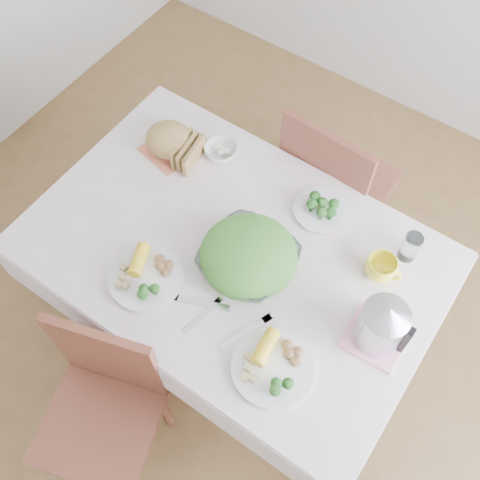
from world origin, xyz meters
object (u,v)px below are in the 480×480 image
Objects in this scene: salad_bowl at (248,259)px; dinner_plate_left at (146,278)px; chair_far at (339,181)px; dinner_plate_right at (273,367)px; chair_near at (98,423)px; yellow_mug at (381,268)px; dining_table at (233,294)px; electric_kettle at (382,324)px.

salad_bowl reaches higher than dinner_plate_left.
chair_far is 1.09m from dinner_plate_right.
dinner_plate_right is at bearing -1.62° from dinner_plate_left.
chair_far is at bearing 65.98° from chair_near.
chair_near reaches higher than salad_bowl.
chair_far reaches higher than yellow_mug.
chair_far is 3.57× the size of dinner_plate_left.
chair_far is (0.17, 1.45, -0.00)m from chair_near.
dinner_plate_left is at bearing -123.18° from dining_table.
dinner_plate_right is (0.28, -0.27, -0.03)m from salad_bowl.
salad_bowl is 1.51× the size of electric_kettle.
chair_far reaches higher than dining_table.
chair_near reaches higher than dinner_plate_right.
electric_kettle reaches higher than dinner_plate_right.
electric_kettle is (0.59, -0.01, 0.51)m from dining_table.
yellow_mug is at bearing 131.63° from chair_far.
chair_far is 2.92× the size of salad_bowl.
chair_far is 0.72m from yellow_mug.
chair_near is 0.70m from dinner_plate_right.
salad_bowl is at bearing 44.20° from dinner_plate_left.
chair_near is 3.36× the size of dinner_plate_left.
dinner_plate_left is 0.83m from yellow_mug.
dining_table is 6.43× the size of electric_kettle.
dinner_plate_left is at bearing 85.06° from chair_near.
dining_table is 5.21× the size of dinner_plate_left.
dining_table is 0.69m from yellow_mug.
chair_near is 1.46m from chair_far.
dinner_plate_left reaches higher than dining_table.
salad_bowl is 0.47m from yellow_mug.
dinner_plate_left and dinner_plate_right have the same top height.
dining_table is 12.31× the size of yellow_mug.
chair_far reaches higher than salad_bowl.
salad_bowl reaches higher than dinner_plate_right.
yellow_mug is at bearing 41.95° from chair_near.
electric_kettle is at bearing 1.34° from salad_bowl.
chair_near is (-0.08, -0.74, 0.09)m from dining_table.
yellow_mug is at bearing 30.14° from salad_bowl.
dinner_plate_right is 2.43× the size of yellow_mug.
dinner_plate_left is at bearing 77.86° from chair_far.
dinner_plate_right is at bearing -43.82° from salad_bowl.
salad_bowl is at bearing 92.58° from chair_far.
electric_kettle is at bearing 19.23° from dinner_plate_left.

